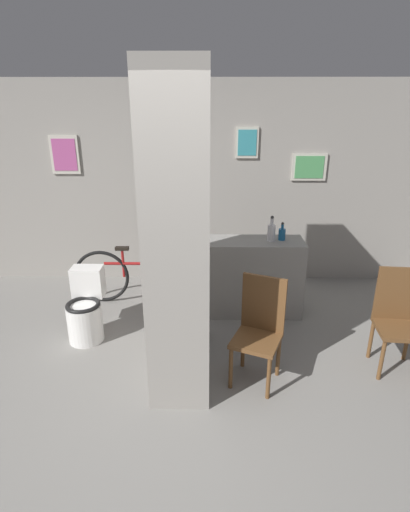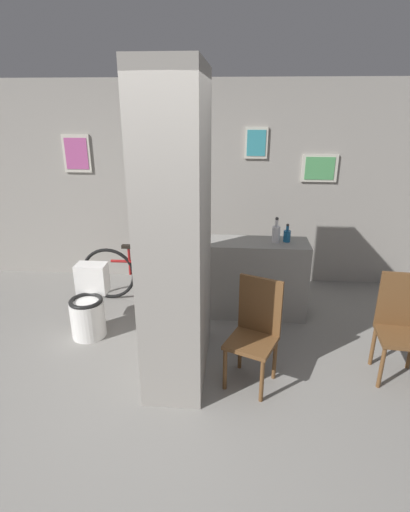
# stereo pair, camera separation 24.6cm
# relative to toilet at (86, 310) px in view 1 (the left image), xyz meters

# --- Properties ---
(ground_plane) EXTENTS (14.00, 14.00, 0.00)m
(ground_plane) POSITION_rel_toilet_xyz_m (1.05, -1.07, -0.31)
(ground_plane) COLOR gray
(wall_back) EXTENTS (8.00, 0.09, 2.60)m
(wall_back) POSITION_rel_toilet_xyz_m (1.05, 1.56, 0.99)
(wall_back) COLOR gray
(wall_back) RESTS_ON ground_plane
(pillar_center) EXTENTS (0.52, 1.18, 2.60)m
(pillar_center) POSITION_rel_toilet_xyz_m (1.04, -0.48, 0.99)
(pillar_center) COLOR gray
(pillar_center) RESTS_ON ground_plane
(counter_shelf) EXTENTS (1.11, 0.44, 0.88)m
(counter_shelf) POSITION_rel_toilet_xyz_m (1.78, 0.57, 0.13)
(counter_shelf) COLOR gray
(counter_shelf) RESTS_ON ground_plane
(toilet) EXTENTS (0.36, 0.52, 0.72)m
(toilet) POSITION_rel_toilet_xyz_m (0.00, 0.00, 0.00)
(toilet) COLOR white
(toilet) RESTS_ON ground_plane
(chair_near_pillar) EXTENTS (0.51, 0.51, 0.95)m
(chair_near_pillar) POSITION_rel_toilet_xyz_m (1.71, -0.64, 0.20)
(chair_near_pillar) COLOR brown
(chair_near_pillar) RESTS_ON ground_plane
(chair_by_doorway) EXTENTS (0.42, 0.42, 0.95)m
(chair_by_doorway) POSITION_rel_toilet_xyz_m (2.99, -0.45, 0.20)
(chair_by_doorway) COLOR brown
(chair_by_doorway) RESTS_ON ground_plane
(bicycle) EXTENTS (1.77, 0.42, 0.72)m
(bicycle) POSITION_rel_toilet_xyz_m (0.52, 0.80, 0.04)
(bicycle) COLOR black
(bicycle) RESTS_ON ground_plane
(bottle_tall) EXTENTS (0.09, 0.09, 0.29)m
(bottle_tall) POSITION_rel_toilet_xyz_m (1.96, 0.57, 0.68)
(bottle_tall) COLOR silver
(bottle_tall) RESTS_ON counter_shelf
(bottle_short) EXTENTS (0.08, 0.08, 0.21)m
(bottle_short) POSITION_rel_toilet_xyz_m (2.09, 0.59, 0.65)
(bottle_short) COLOR #19598C
(bottle_short) RESTS_ON counter_shelf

